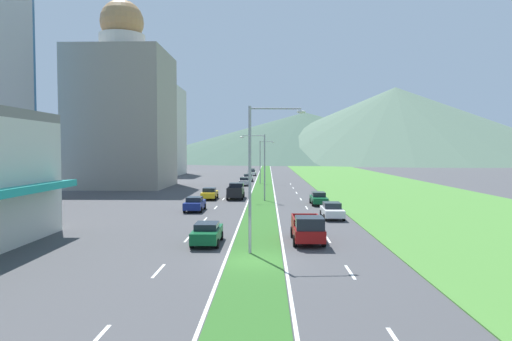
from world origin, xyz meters
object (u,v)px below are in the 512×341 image
object	(u,v)px
street_lamp_mid	(262,162)
pickup_truck_1	(308,229)
street_lamp_near	(257,168)
street_lamp_far	(262,159)
car_1	(210,194)
car_4	(207,233)
car_3	(244,181)
car_5	(252,173)
car_2	(252,171)
pickup_truck_0	(236,191)
car_0	(248,178)
car_7	(319,198)
car_9	(195,204)
car_8	(332,210)

from	to	relation	value
street_lamp_mid	pickup_truck_1	world-z (taller)	street_lamp_mid
street_lamp_near	pickup_truck_1	bearing A→B (deg)	44.86
street_lamp_far	car_1	distance (m)	29.05
car_1	car_4	distance (m)	28.57
car_3	car_5	bearing A→B (deg)	-0.43
car_4	street_lamp_far	bearing A→B (deg)	-3.09
car_2	pickup_truck_1	xyz separation A→B (m)	(7.12, -91.02, 0.21)
car_2	pickup_truck_0	world-z (taller)	pickup_truck_0
car_0	pickup_truck_0	distance (m)	33.63
car_0	car_2	bearing A→B (deg)	0.54
car_3	pickup_truck_1	world-z (taller)	pickup_truck_1
car_2	car_5	world-z (taller)	same
street_lamp_mid	car_0	world-z (taller)	street_lamp_mid
car_1	car_3	world-z (taller)	car_1
street_lamp_far	pickup_truck_1	world-z (taller)	street_lamp_far
car_1	car_7	world-z (taller)	car_1
street_lamp_near	car_2	world-z (taller)	street_lamp_near
car_0	car_9	xyz separation A→B (m)	(-3.66, -46.20, 0.01)
car_9	pickup_truck_1	xyz separation A→B (m)	(10.51, -16.30, 0.20)
street_lamp_near	car_4	xyz separation A→B (m)	(-3.47, 2.87, -4.57)
street_lamp_near	street_lamp_mid	xyz separation A→B (m)	(-0.09, 29.61, -0.41)
street_lamp_near	pickup_truck_0	xyz separation A→B (m)	(-3.55, 32.32, -4.36)
street_lamp_mid	street_lamp_far	xyz separation A→B (m)	(-0.33, 29.65, -0.12)
street_lamp_mid	car_0	size ratio (longest dim) A/B	1.99
car_4	car_5	bearing A→B (deg)	-0.11
street_lamp_near	street_lamp_far	world-z (taller)	street_lamp_near
car_2	car_4	bearing A→B (deg)	-179.89
street_lamp_mid	car_0	bearing A→B (deg)	95.16
car_1	street_lamp_far	bearing A→B (deg)	-13.05
car_7	car_2	bearing A→B (deg)	-171.43
car_4	pickup_truck_0	size ratio (longest dim) A/B	0.82
car_0	car_8	distance (m)	52.09
street_lamp_near	car_1	size ratio (longest dim) A/B	2.18
car_9	car_4	bearing A→B (deg)	-168.10
car_2	car_9	distance (m)	74.80
street_lamp_far	pickup_truck_1	xyz separation A→B (m)	(3.90, -55.80, -3.82)
car_4	car_9	distance (m)	17.26
street_lamp_mid	street_lamp_near	bearing A→B (deg)	-89.82
street_lamp_near	car_9	world-z (taller)	street_lamp_near
pickup_truck_0	street_lamp_near	bearing A→B (deg)	-173.73
car_2	pickup_truck_1	world-z (taller)	pickup_truck_1
car_2	car_8	world-z (taller)	car_8
street_lamp_mid	car_9	xyz separation A→B (m)	(-6.94, -9.85, -4.15)
street_lamp_far	car_2	xyz separation A→B (m)	(-3.22, 35.22, -4.03)
car_9	pickup_truck_1	size ratio (longest dim) A/B	0.81
car_1	car_5	world-z (taller)	car_1
car_3	street_lamp_near	bearing A→B (deg)	-176.28
car_5	car_9	distance (m)	67.61
pickup_truck_1	car_4	bearing A→B (deg)	-85.12
car_1	car_8	xyz separation A→B (m)	(13.69, -16.37, -0.01)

